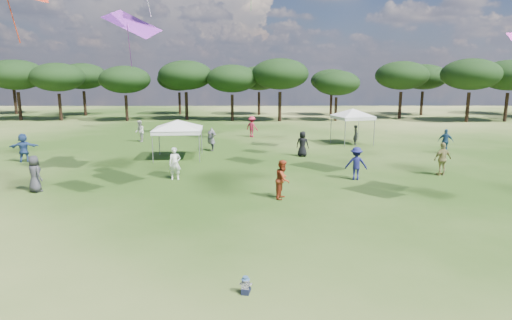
{
  "coord_description": "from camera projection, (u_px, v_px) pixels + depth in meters",
  "views": [
    {
      "loc": [
        -0.03,
        -8.28,
        5.65
      ],
      "look_at": [
        0.07,
        6.0,
        2.78
      ],
      "focal_mm": 30.0,
      "sensor_mm": 36.0,
      "label": 1
    }
  ],
  "objects": [
    {
      "name": "tent_right",
      "position": [
        353.0,
        110.0,
        34.76
      ],
      "size": [
        5.37,
        5.37,
        3.22
      ],
      "rotation": [
        0.0,
        0.0,
        0.26
      ],
      "color": "gray",
      "rests_on": "ground"
    },
    {
      "name": "tent_left",
      "position": [
        178.0,
        122.0,
        28.8
      ],
      "size": [
        6.42,
        6.42,
        2.95
      ],
      "rotation": [
        0.0,
        0.0,
        0.07
      ],
      "color": "gray",
      "rests_on": "ground"
    },
    {
      "name": "festival_crowd",
      "position": [
        231.0,
        145.0,
        28.98
      ],
      "size": [
        30.46,
        21.02,
        1.9
      ],
      "color": "#2B2B30",
      "rests_on": "ground"
    },
    {
      "name": "tree_line",
      "position": [
        272.0,
        76.0,
        54.66
      ],
      "size": [
        108.78,
        17.63,
        7.77
      ],
      "color": "black",
      "rests_on": "ground"
    },
    {
      "name": "toddler",
      "position": [
        246.0,
        286.0,
        11.18
      ],
      "size": [
        0.34,
        0.37,
        0.48
      ],
      "rotation": [
        0.0,
        0.0,
        -0.18
      ],
      "color": "black",
      "rests_on": "ground"
    }
  ]
}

